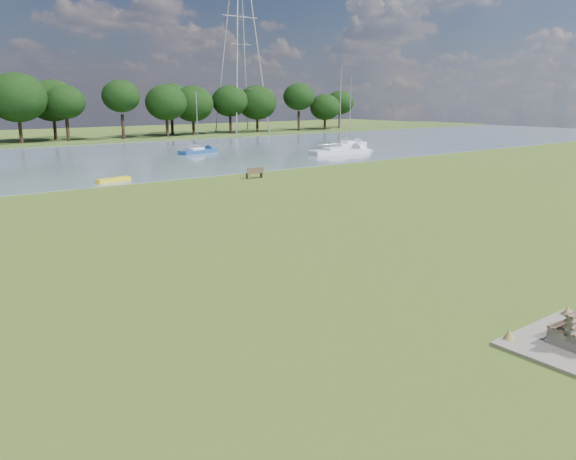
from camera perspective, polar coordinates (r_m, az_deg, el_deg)
ground at (r=26.39m, az=-0.65°, el=-1.40°), size 220.00×220.00×0.00m
river at (r=64.60m, az=-23.84°, el=6.26°), size 220.00×40.00×0.10m
riverbank_bench at (r=47.78m, az=-3.40°, el=5.81°), size 1.57×0.72×0.93m
kayak at (r=47.75m, az=-17.31°, el=4.90°), size 3.00×1.32×0.29m
pylon at (r=108.80m, az=-4.88°, el=20.95°), size 7.32×5.13×33.91m
sailboat_2 at (r=68.30m, az=5.18°, el=8.12°), size 7.83×3.12×10.37m
sailboat_4 at (r=69.55m, az=-9.15°, el=8.04°), size 5.53×2.87×7.31m
sailboat_5 at (r=78.29m, az=6.23°, el=8.77°), size 6.68×3.32×9.38m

